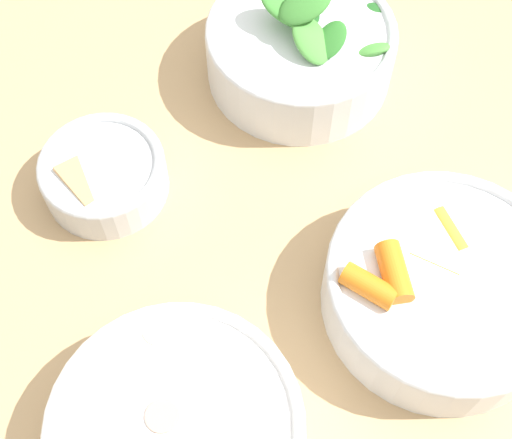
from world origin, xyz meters
The scene contains 6 objects.
ground_plane centered at (0.00, 0.00, 0.00)m, with size 10.00×10.00×0.00m, color gray.
dining_table centered at (0.00, 0.00, 0.63)m, with size 1.28×0.97×0.73m.
bowl_carrots centered at (-0.06, 0.15, 0.76)m, with size 0.19×0.19×0.07m.
bowl_greens centered at (-0.09, -0.12, 0.76)m, with size 0.18×0.18×0.11m.
bowl_beans_hotdog centered at (0.17, 0.15, 0.75)m, with size 0.19×0.19×0.05m.
bowl_cookies centered at (0.14, -0.09, 0.75)m, with size 0.11×0.11×0.04m.
Camera 1 is at (0.18, 0.29, 1.28)m, focal length 50.00 mm.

